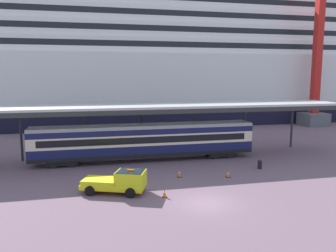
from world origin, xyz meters
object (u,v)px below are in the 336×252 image
traffic_cone_mid (228,174)px  train_carriage (145,140)px  dockside_crane (320,27)px  quay_bollard (260,164)px  service_truck (120,181)px  traffic_cone_far (179,173)px  cruise_ship (125,66)px  traffic_cone_near (165,193)px

traffic_cone_mid → train_carriage: bearing=129.7°
traffic_cone_mid → dockside_crane: (29.07, 27.59, 17.85)m
train_carriage → dockside_crane: 43.72m
traffic_cone_mid → quay_bollard: bearing=24.9°
service_truck → traffic_cone_far: bearing=28.2°
cruise_ship → service_truck: cruise_ship is taller
traffic_cone_near → dockside_crane: (36.10, 31.50, 17.83)m
train_carriage → traffic_cone_near: train_carriage is taller
service_truck → traffic_cone_mid: (10.39, 2.09, -0.67)m
train_carriage → traffic_cone_mid: size_ratio=37.69×
train_carriage → traffic_cone_far: size_ratio=32.64×
service_truck → traffic_cone_mid: bearing=11.4°
service_truck → traffic_cone_near: service_truck is taller
train_carriage → traffic_cone_near: 12.09m
cruise_ship → traffic_cone_near: size_ratio=233.53×
cruise_ship → quay_bollard: (9.60, -40.43, -10.88)m
train_carriage → traffic_cone_far: 7.54m
traffic_cone_far → dockside_crane: (33.58, 26.53, 17.80)m
cruise_ship → traffic_cone_mid: cruise_ship is taller
cruise_ship → traffic_cone_near: (-1.73, -46.34, -11.05)m
traffic_cone_far → dockside_crane: dockside_crane is taller
train_carriage → traffic_cone_mid: train_carriage is taller
service_truck → quay_bollard: 15.26m
train_carriage → traffic_cone_near: size_ratio=35.54×
traffic_cone_mid → traffic_cone_far: (-4.51, 1.06, 0.05)m
cruise_ship → traffic_cone_near: bearing=-92.1°
dockside_crane → traffic_cone_near: bearing=-138.9°
cruise_ship → train_carriage: (-1.37, -34.41, -9.08)m
cruise_ship → traffic_cone_far: bearing=-88.9°
quay_bollard → traffic_cone_mid: bearing=-155.1°
cruise_ship → dockside_crane: 38.04m
train_carriage → dockside_crane: dockside_crane is taller
traffic_cone_far → service_truck: bearing=-151.8°
service_truck → quay_bollard: size_ratio=5.81×
cruise_ship → traffic_cone_near: 47.67m
service_truck → dockside_crane: 52.28m
train_carriage → dockside_crane: bearing=28.7°
cruise_ship → quay_bollard: 42.96m
cruise_ship → train_carriage: cruise_ship is taller
cruise_ship → traffic_cone_far: size_ratio=214.46×
cruise_ship → train_carriage: size_ratio=6.57×
train_carriage → traffic_cone_far: train_carriage is taller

